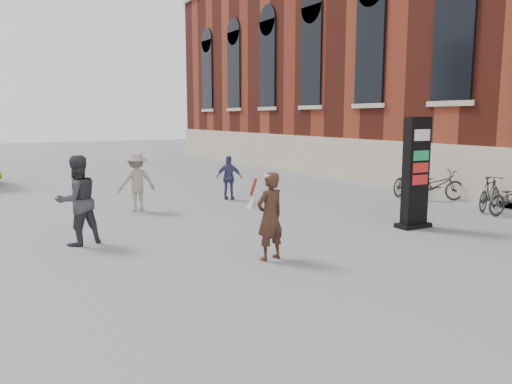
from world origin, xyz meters
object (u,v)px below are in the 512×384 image
bike_5 (490,193)px  bike_7 (408,181)px  woman (270,215)px  pedestrian_b (137,182)px  info_pylon (416,173)px  pedestrian_c (229,178)px  pedestrian_a (77,200)px  bike_4 (512,198)px  bike_6 (436,185)px

bike_5 → bike_7: (0.00, 3.19, 0.01)m
woman → pedestrian_b: size_ratio=0.99×
bike_7 → info_pylon: bearing=123.5°
woman → pedestrian_c: (2.40, 6.66, -0.14)m
pedestrian_a → pedestrian_c: bearing=-162.4°
pedestrian_c → bike_4: (5.80, -6.12, -0.26)m
info_pylon → bike_6: 4.53m
bike_5 → bike_6: 1.97m
pedestrian_a → pedestrian_c: size_ratio=1.32×
pedestrian_b → pedestrian_c: pedestrian_b is taller
woman → pedestrian_b: 6.22m
woman → bike_6: woman is taller
pedestrian_a → pedestrian_b: 3.88m
bike_6 → pedestrian_a: bearing=115.3°
pedestrian_b → bike_4: size_ratio=0.96×
woman → bike_7: woman is taller
info_pylon → pedestrian_c: size_ratio=1.87×
woman → pedestrian_a: (-2.99, 2.95, 0.09)m
info_pylon → bike_5: 3.79m
pedestrian_b → bike_6: 9.49m
pedestrian_a → pedestrian_c: pedestrian_a is taller
bike_6 → pedestrian_c: bearing=83.3°
info_pylon → pedestrian_a: size_ratio=1.42×
bike_4 → bike_7: (0.00, 3.89, 0.05)m
bike_6 → bike_7: bike_7 is taller
pedestrian_b → bike_4: pedestrian_b is taller
info_pylon → bike_4: 3.76m
pedestrian_b → pedestrian_a: bearing=53.8°
woman → pedestrian_c: size_ratio=1.16×
pedestrian_a → pedestrian_c: (5.39, 3.72, -0.23)m
bike_6 → woman: bearing=135.4°
pedestrian_c → pedestrian_a: bearing=71.2°
pedestrian_c → bike_6: pedestrian_c is taller
pedestrian_b → bike_7: size_ratio=0.99×
bike_4 → bike_5: bike_5 is taller
pedestrian_c → bike_6: size_ratio=0.76×
info_pylon → woman: info_pylon is taller
woman → bike_5: woman is taller
pedestrian_a → woman: bearing=118.4°
pedestrian_a → bike_6: size_ratio=1.00×
woman → pedestrian_a: 4.20m
woman → bike_5: 8.30m
info_pylon → bike_5: info_pylon is taller
pedestrian_b → pedestrian_c: size_ratio=1.18×
bike_7 → bike_6: bearing=167.7°
pedestrian_c → bike_4: pedestrian_c is taller
bike_6 → bike_7: (0.00, 1.22, 0.01)m
pedestrian_b → bike_4: (9.02, -5.61, -0.38)m
pedestrian_c → bike_7: bearing=-164.4°
woman → bike_4: bearing=173.0°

